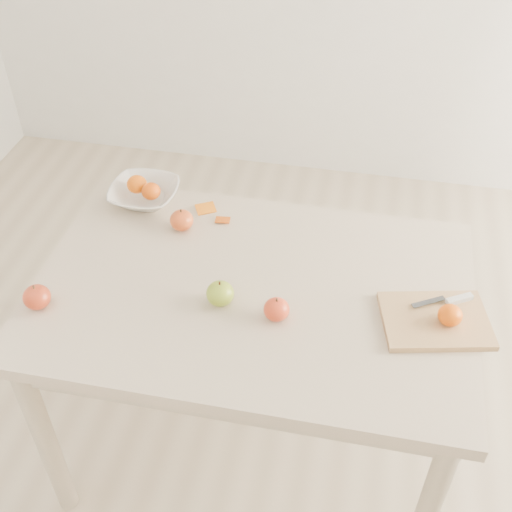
# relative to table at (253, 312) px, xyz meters

# --- Properties ---
(ground) EXTENTS (3.50, 3.50, 0.00)m
(ground) POSITION_rel_table_xyz_m (0.00, 0.00, -0.65)
(ground) COLOR #C6B293
(ground) RESTS_ON ground
(table) EXTENTS (1.20, 0.80, 0.75)m
(table) POSITION_rel_table_xyz_m (0.00, 0.00, 0.00)
(table) COLOR #C8B197
(table) RESTS_ON ground
(cutting_board) EXTENTS (0.31, 0.25, 0.02)m
(cutting_board) POSITION_rel_table_xyz_m (0.49, -0.04, 0.11)
(cutting_board) COLOR tan
(cutting_board) RESTS_ON table
(board_tangerine) EXTENTS (0.06, 0.06, 0.05)m
(board_tangerine) POSITION_rel_table_xyz_m (0.52, -0.05, 0.14)
(board_tangerine) COLOR #DA4D07
(board_tangerine) RESTS_ON cutting_board
(fruit_bowl) EXTENTS (0.22, 0.22, 0.05)m
(fruit_bowl) POSITION_rel_table_xyz_m (-0.42, 0.32, 0.13)
(fruit_bowl) COLOR white
(fruit_bowl) RESTS_ON table
(bowl_tangerine_near) EXTENTS (0.06, 0.06, 0.06)m
(bowl_tangerine_near) POSITION_rel_table_xyz_m (-0.44, 0.33, 0.15)
(bowl_tangerine_near) COLOR #DF5407
(bowl_tangerine_near) RESTS_ON fruit_bowl
(bowl_tangerine_far) EXTENTS (0.06, 0.06, 0.05)m
(bowl_tangerine_far) POSITION_rel_table_xyz_m (-0.39, 0.31, 0.15)
(bowl_tangerine_far) COLOR #D54E07
(bowl_tangerine_far) RESTS_ON fruit_bowl
(orange_peel_a) EXTENTS (0.07, 0.07, 0.01)m
(orange_peel_a) POSITION_rel_table_xyz_m (-0.21, 0.31, 0.10)
(orange_peel_a) COLOR orange
(orange_peel_a) RESTS_ON table
(orange_peel_b) EXTENTS (0.05, 0.04, 0.01)m
(orange_peel_b) POSITION_rel_table_xyz_m (-0.15, 0.27, 0.10)
(orange_peel_b) COLOR #C34C0D
(orange_peel_b) RESTS_ON table
(paring_knife) EXTENTS (0.16, 0.08, 0.01)m
(paring_knife) POSITION_rel_table_xyz_m (0.54, 0.03, 0.12)
(paring_knife) COLOR silver
(paring_knife) RESTS_ON cutting_board
(apple_green) EXTENTS (0.07, 0.07, 0.07)m
(apple_green) POSITION_rel_table_xyz_m (-0.07, -0.08, 0.13)
(apple_green) COLOR olive
(apple_green) RESTS_ON table
(apple_red_d) EXTENTS (0.07, 0.07, 0.07)m
(apple_red_d) POSITION_rel_table_xyz_m (-0.54, -0.18, 0.13)
(apple_red_d) COLOR maroon
(apple_red_d) RESTS_ON table
(apple_red_a) EXTENTS (0.07, 0.07, 0.06)m
(apple_red_a) POSITION_rel_table_xyz_m (-0.26, 0.21, 0.13)
(apple_red_a) COLOR maroon
(apple_red_a) RESTS_ON table
(apple_red_e) EXTENTS (0.07, 0.07, 0.06)m
(apple_red_e) POSITION_rel_table_xyz_m (0.08, -0.10, 0.13)
(apple_red_e) COLOR #9B170F
(apple_red_e) RESTS_ON table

